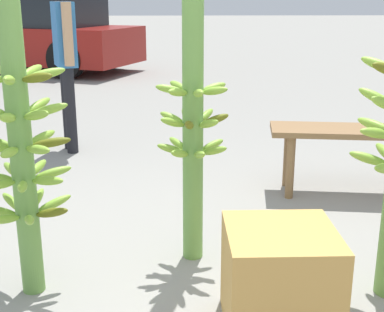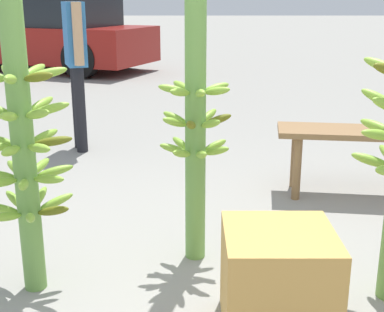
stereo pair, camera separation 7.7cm
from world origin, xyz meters
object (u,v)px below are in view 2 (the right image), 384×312
at_px(banana_stalk_center, 194,119).
at_px(produce_crate, 276,282).
at_px(vendor_person, 73,45).
at_px(parked_car, 46,36).
at_px(banana_stalk_left, 20,136).

relative_size(banana_stalk_center, produce_crate, 3.42).
bearing_deg(banana_stalk_center, produce_crate, -63.22).
xyz_separation_m(vendor_person, parked_car, (-1.76, 5.76, -0.31)).
height_order(vendor_person, produce_crate, vendor_person).
relative_size(banana_stalk_center, vendor_person, 0.99).
bearing_deg(produce_crate, vendor_person, 116.30).
height_order(banana_stalk_center, produce_crate, banana_stalk_center).
bearing_deg(banana_stalk_left, produce_crate, -17.19).
distance_m(banana_stalk_left, parked_car, 8.53).
height_order(banana_stalk_center, vendor_person, vendor_person).
distance_m(banana_stalk_left, banana_stalk_center, 0.87).
relative_size(banana_stalk_center, parked_car, 0.35).
bearing_deg(banana_stalk_left, vendor_person, 96.18).
xyz_separation_m(banana_stalk_center, produce_crate, (0.35, -0.69, -0.56)).
bearing_deg(banana_stalk_left, parked_car, 103.79).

